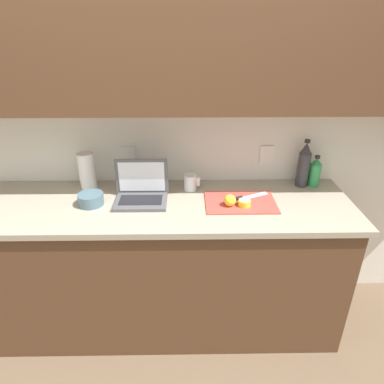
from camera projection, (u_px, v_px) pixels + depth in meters
name	position (u px, v px, depth m)	size (l,w,h in m)	color
ground_plane	(166.00, 317.00, 2.41)	(12.00, 12.00, 0.00)	brown
wall_back	(159.00, 83.00, 1.94)	(5.20, 0.38, 2.60)	white
counter_unit	(161.00, 264.00, 2.21)	(2.26, 0.65, 0.91)	brown
laptop	(141.00, 191.00, 2.02)	(0.31, 0.22, 0.24)	#515156
cutting_board	(240.00, 202.00, 2.01)	(0.41, 0.28, 0.01)	#D1473D
knife	(240.00, 198.00, 2.03)	(0.28, 0.15, 0.02)	silver
lemon_half_cut	(245.00, 203.00, 1.95)	(0.07, 0.07, 0.04)	yellow
lemon_whole_beside	(230.00, 200.00, 1.95)	(0.07, 0.07, 0.07)	yellow
bottle_green_soda	(304.00, 165.00, 2.16)	(0.08, 0.08, 0.31)	#333338
bottle_oil_tall	(315.00, 172.00, 2.18)	(0.07, 0.07, 0.21)	#2D934C
measuring_cup	(190.00, 182.00, 2.14)	(0.10, 0.08, 0.10)	silver
bowl_white	(91.00, 199.00, 1.98)	(0.15, 0.15, 0.07)	slate
paper_towel_roll	(87.00, 171.00, 2.13)	(0.10, 0.10, 0.24)	white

